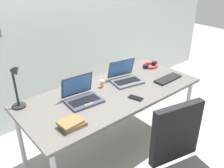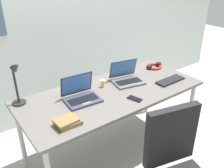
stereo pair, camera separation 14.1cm
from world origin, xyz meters
name	(u,v)px [view 2 (the right image)]	position (x,y,z in m)	size (l,w,h in m)	color
ground_plane	(112,150)	(0.00, 0.00, 0.00)	(12.00, 12.00, 0.00)	gray
wall_back	(57,15)	(0.00, 1.10, 1.30)	(6.00, 0.13, 2.60)	#B2BCB7
desk	(112,96)	(0.00, 0.00, 0.68)	(1.80, 0.80, 0.74)	#595451
desk_lamp	(17,85)	(-0.80, 0.28, 0.94)	(0.12, 0.18, 0.40)	black
laptop_back_left	(81,95)	(-0.32, 0.04, 0.79)	(0.33, 0.29, 0.23)	#33384C
laptop_near_mouse	(127,78)	(0.25, 0.08, 0.79)	(0.35, 0.32, 0.22)	#515459
external_keyboard	(170,80)	(0.62, -0.19, 0.75)	(0.33, 0.12, 0.02)	black
computer_mouse	(82,83)	(-0.17, 0.30, 0.76)	(0.06, 0.10, 0.03)	black
cell_phone	(135,99)	(0.08, -0.25, 0.74)	(0.06, 0.14, 0.01)	black
headphones	(154,66)	(0.75, 0.18, 0.76)	(0.21, 0.18, 0.04)	red
pill_bottle	(103,83)	(-0.02, 0.13, 0.78)	(0.04, 0.04, 0.08)	gold
book_stack	(68,122)	(-0.60, -0.23, 0.77)	(0.20, 0.15, 0.05)	brown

